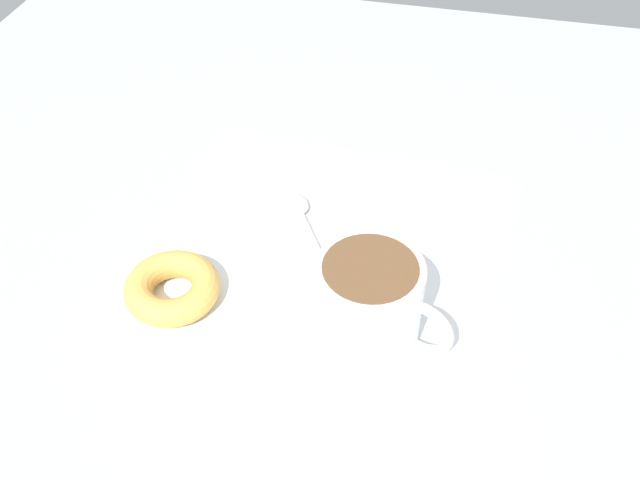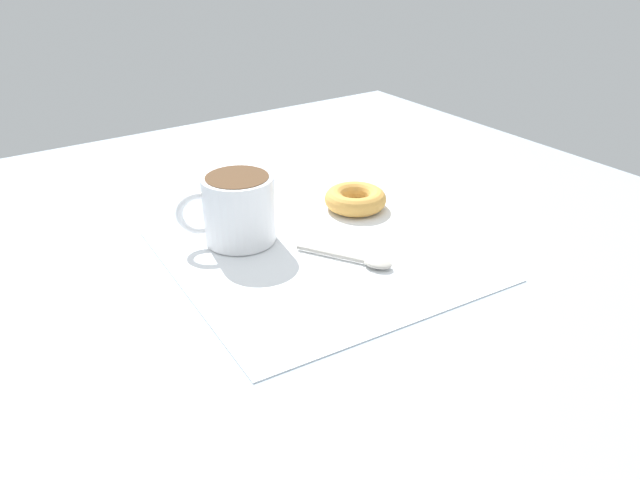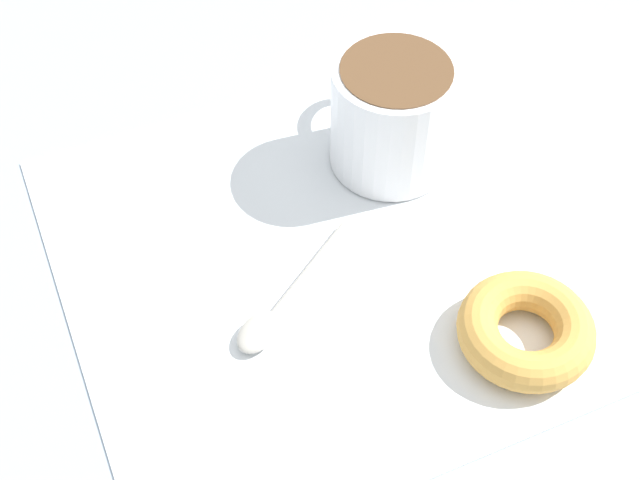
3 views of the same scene
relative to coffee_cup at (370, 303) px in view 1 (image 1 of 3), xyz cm
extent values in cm
cube|color=#99A8B7|center=(-5.90, 7.66, -5.92)|extent=(120.00, 120.00, 2.00)
cube|color=white|center=(-6.60, 9.34, -4.77)|extent=(37.84, 37.84, 0.30)
cylinder|color=white|center=(-0.18, 0.06, -0.20)|extent=(9.33, 9.33, 8.85)
cylinder|color=brown|center=(-0.18, 0.06, 4.02)|extent=(8.13, 8.13, 0.60)
torus|color=white|center=(4.69, -1.64, -0.20)|extent=(5.82, 2.78, 5.85)
torus|color=gold|center=(-18.92, 0.46, -3.26)|extent=(9.08, 9.08, 2.72)
ellipsoid|color=#B7B2A8|center=(-10.66, 15.97, -4.17)|extent=(3.92, 4.32, 0.90)
cylinder|color=#B7B2A8|center=(-7.55, 10.85, -4.34)|extent=(5.66, 8.84, 0.56)
camera|label=1|loc=(4.91, -40.69, 46.56)|focal=40.00mm
camera|label=2|loc=(32.49, 66.82, 33.73)|focal=35.00mm
camera|label=3|loc=(-41.19, 26.70, 45.83)|focal=50.00mm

